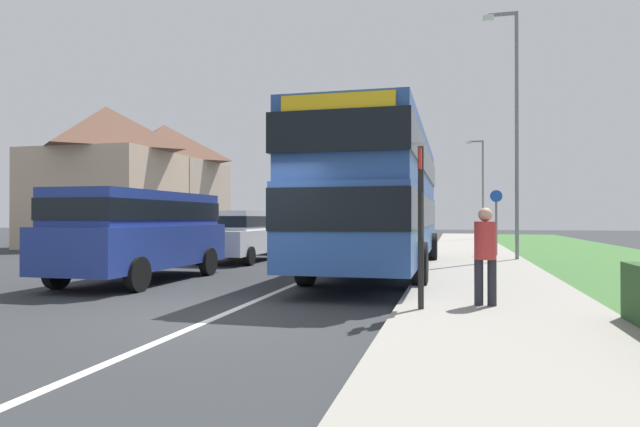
{
  "coord_description": "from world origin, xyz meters",
  "views": [
    {
      "loc": [
        3.49,
        -7.7,
        1.52
      ],
      "look_at": [
        0.62,
        3.85,
        1.6
      ],
      "focal_mm": 30.3,
      "sensor_mm": 36.0,
      "label": 1
    }
  ],
  "objects_px": {
    "parked_car_grey": "(288,230)",
    "street_lamp_far": "(481,182)",
    "parked_van_blue": "(141,228)",
    "street_lamp_mid": "(514,120)",
    "pedestrian_at_stop": "(485,251)",
    "cycle_route_sign": "(496,220)",
    "bus_stop_sign": "(421,216)",
    "parked_car_white": "(239,234)",
    "double_decker_bus": "(381,194)"
  },
  "relations": [
    {
      "from": "double_decker_bus",
      "to": "cycle_route_sign",
      "type": "bearing_deg",
      "value": 60.78
    },
    {
      "from": "double_decker_bus",
      "to": "parked_car_grey",
      "type": "relative_size",
      "value": 2.89
    },
    {
      "from": "parked_van_blue",
      "to": "street_lamp_far",
      "type": "relative_size",
      "value": 0.8
    },
    {
      "from": "parked_car_white",
      "to": "bus_stop_sign",
      "type": "distance_m",
      "value": 11.0
    },
    {
      "from": "parked_car_grey",
      "to": "pedestrian_at_stop",
      "type": "xyz_separation_m",
      "value": [
        7.48,
        -13.54,
        0.04
      ]
    },
    {
      "from": "bus_stop_sign",
      "to": "cycle_route_sign",
      "type": "height_order",
      "value": "bus_stop_sign"
    },
    {
      "from": "double_decker_bus",
      "to": "bus_stop_sign",
      "type": "bearing_deg",
      "value": -77.14
    },
    {
      "from": "parked_car_white",
      "to": "parked_car_grey",
      "type": "height_order",
      "value": "parked_car_white"
    },
    {
      "from": "parked_car_white",
      "to": "pedestrian_at_stop",
      "type": "bearing_deg",
      "value": -47.3
    },
    {
      "from": "pedestrian_at_stop",
      "to": "cycle_route_sign",
      "type": "distance_m",
      "value": 12.04
    },
    {
      "from": "parked_van_blue",
      "to": "cycle_route_sign",
      "type": "distance_m",
      "value": 12.93
    },
    {
      "from": "parked_van_blue",
      "to": "pedestrian_at_stop",
      "type": "height_order",
      "value": "parked_van_blue"
    },
    {
      "from": "parked_van_blue",
      "to": "street_lamp_mid",
      "type": "bearing_deg",
      "value": 40.01
    },
    {
      "from": "parked_van_blue",
      "to": "parked_car_white",
      "type": "bearing_deg",
      "value": 89.25
    },
    {
      "from": "parked_car_grey",
      "to": "street_lamp_far",
      "type": "xyz_separation_m",
      "value": [
        8.73,
        14.22,
        2.86
      ]
    },
    {
      "from": "cycle_route_sign",
      "to": "street_lamp_far",
      "type": "xyz_separation_m",
      "value": [
        0.21,
        15.77,
        2.38
      ]
    },
    {
      "from": "parked_car_white",
      "to": "pedestrian_at_stop",
      "type": "distance_m",
      "value": 11.18
    },
    {
      "from": "parked_car_grey",
      "to": "pedestrian_at_stop",
      "type": "distance_m",
      "value": 15.47
    },
    {
      "from": "double_decker_bus",
      "to": "parked_van_blue",
      "type": "xyz_separation_m",
      "value": [
        -5.24,
        -3.37,
        -0.88
      ]
    },
    {
      "from": "street_lamp_far",
      "to": "pedestrian_at_stop",
      "type": "bearing_deg",
      "value": -92.59
    },
    {
      "from": "pedestrian_at_stop",
      "to": "cycle_route_sign",
      "type": "height_order",
      "value": "cycle_route_sign"
    },
    {
      "from": "pedestrian_at_stop",
      "to": "bus_stop_sign",
      "type": "relative_size",
      "value": 0.64
    },
    {
      "from": "parked_car_white",
      "to": "bus_stop_sign",
      "type": "relative_size",
      "value": 1.64
    },
    {
      "from": "bus_stop_sign",
      "to": "parked_car_white",
      "type": "bearing_deg",
      "value": 127.01
    },
    {
      "from": "parked_car_white",
      "to": "street_lamp_far",
      "type": "height_order",
      "value": "street_lamp_far"
    },
    {
      "from": "parked_car_white",
      "to": "cycle_route_sign",
      "type": "xyz_separation_m",
      "value": [
        8.63,
        3.76,
        0.48
      ]
    },
    {
      "from": "parked_van_blue",
      "to": "parked_car_grey",
      "type": "bearing_deg",
      "value": 89.04
    },
    {
      "from": "cycle_route_sign",
      "to": "double_decker_bus",
      "type": "bearing_deg",
      "value": -119.22
    },
    {
      "from": "cycle_route_sign",
      "to": "street_lamp_far",
      "type": "height_order",
      "value": "street_lamp_far"
    },
    {
      "from": "parked_car_grey",
      "to": "street_lamp_mid",
      "type": "xyz_separation_m",
      "value": [
        8.94,
        -3.45,
        3.81
      ]
    },
    {
      "from": "parked_car_grey",
      "to": "street_lamp_far",
      "type": "distance_m",
      "value": 16.93
    },
    {
      "from": "parked_car_white",
      "to": "street_lamp_far",
      "type": "distance_m",
      "value": 21.63
    },
    {
      "from": "parked_car_grey",
      "to": "pedestrian_at_stop",
      "type": "height_order",
      "value": "parked_car_grey"
    },
    {
      "from": "street_lamp_far",
      "to": "street_lamp_mid",
      "type": "bearing_deg",
      "value": -89.3
    },
    {
      "from": "parked_car_white",
      "to": "cycle_route_sign",
      "type": "relative_size",
      "value": 1.69
    },
    {
      "from": "double_decker_bus",
      "to": "street_lamp_mid",
      "type": "relative_size",
      "value": 1.37
    },
    {
      "from": "pedestrian_at_stop",
      "to": "street_lamp_far",
      "type": "bearing_deg",
      "value": 87.41
    },
    {
      "from": "double_decker_bus",
      "to": "cycle_route_sign",
      "type": "xyz_separation_m",
      "value": [
        3.46,
        6.19,
        -0.72
      ]
    },
    {
      "from": "parked_van_blue",
      "to": "parked_car_white",
      "type": "relative_size",
      "value": 1.23
    },
    {
      "from": "bus_stop_sign",
      "to": "street_lamp_mid",
      "type": "xyz_separation_m",
      "value": [
        2.44,
        10.64,
        3.21
      ]
    },
    {
      "from": "pedestrian_at_stop",
      "to": "street_lamp_far",
      "type": "height_order",
      "value": "street_lamp_far"
    },
    {
      "from": "parked_car_white",
      "to": "pedestrian_at_stop",
      "type": "height_order",
      "value": "parked_car_white"
    },
    {
      "from": "double_decker_bus",
      "to": "street_lamp_mid",
      "type": "height_order",
      "value": "street_lamp_mid"
    },
    {
      "from": "pedestrian_at_stop",
      "to": "parked_van_blue",
      "type": "bearing_deg",
      "value": 162.43
    },
    {
      "from": "bus_stop_sign",
      "to": "cycle_route_sign",
      "type": "xyz_separation_m",
      "value": [
        2.01,
        12.54,
        -0.11
      ]
    },
    {
      "from": "parked_car_grey",
      "to": "bus_stop_sign",
      "type": "xyz_separation_m",
      "value": [
        6.5,
        -14.1,
        0.6
      ]
    },
    {
      "from": "parked_car_white",
      "to": "street_lamp_mid",
      "type": "height_order",
      "value": "street_lamp_mid"
    },
    {
      "from": "parked_van_blue",
      "to": "street_lamp_far",
      "type": "xyz_separation_m",
      "value": [
        8.91,
        25.33,
        2.54
      ]
    },
    {
      "from": "double_decker_bus",
      "to": "parked_car_white",
      "type": "xyz_separation_m",
      "value": [
        -5.16,
        2.43,
        -1.2
      ]
    },
    {
      "from": "bus_stop_sign",
      "to": "parked_van_blue",
      "type": "bearing_deg",
      "value": 155.98
    }
  ]
}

